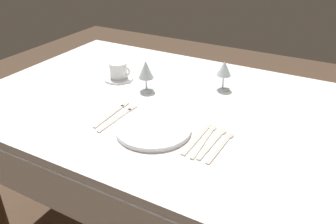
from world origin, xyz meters
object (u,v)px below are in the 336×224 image
at_px(wine_glass_centre, 146,71).
at_px(dinner_plate, 152,129).
at_px(coffee_cup_left, 119,70).
at_px(dinner_knife, 196,140).
at_px(fork_inner, 113,113).
at_px(wine_glass_left, 224,70).
at_px(fork_outer, 119,117).
at_px(spoon_soup, 207,137).
at_px(spoon_tea, 223,144).
at_px(spoon_dessert, 215,140).

bearing_deg(wine_glass_centre, dinner_plate, -54.75).
bearing_deg(coffee_cup_left, dinner_knife, -29.22).
bearing_deg(fork_inner, coffee_cup_left, 121.67).
bearing_deg(wine_glass_left, dinner_plate, -102.33).
bearing_deg(coffee_cup_left, fork_outer, -54.26).
distance_m(spoon_soup, spoon_tea, 0.07).
relative_size(dinner_plate, spoon_dessert, 1.28).
xyz_separation_m(spoon_dessert, spoon_tea, (0.03, -0.01, 0.00)).
bearing_deg(coffee_cup_left, spoon_tea, -23.99).
relative_size(dinner_plate, spoon_soup, 1.20).
xyz_separation_m(dinner_plate, spoon_tea, (0.26, 0.04, -0.01)).
xyz_separation_m(fork_outer, coffee_cup_left, (-0.22, 0.31, 0.05)).
xyz_separation_m(spoon_tea, coffee_cup_left, (-0.64, 0.29, 0.05)).
bearing_deg(wine_glass_centre, coffee_cup_left, 165.33).
height_order(spoon_dessert, wine_glass_centre, wine_glass_centre).
xyz_separation_m(wine_glass_centre, wine_glass_left, (0.30, 0.18, -0.00)).
height_order(fork_inner, spoon_dessert, spoon_dessert).
xyz_separation_m(spoon_soup, spoon_tea, (0.07, -0.01, 0.00)).
distance_m(coffee_cup_left, wine_glass_left, 0.50).
distance_m(dinner_knife, spoon_tea, 0.10).
distance_m(dinner_plate, spoon_soup, 0.20).
distance_m(fork_outer, wine_glass_centre, 0.28).
bearing_deg(fork_outer, fork_inner, 160.80).
relative_size(fork_outer, coffee_cup_left, 2.10).
relative_size(dinner_plate, fork_outer, 1.20).
bearing_deg(spoon_tea, wine_glass_left, 110.80).
distance_m(fork_outer, spoon_dessert, 0.39).
bearing_deg(spoon_tea, spoon_dessert, 164.53).
distance_m(dinner_plate, fork_inner, 0.21).
height_order(spoon_dessert, spoon_tea, same).
xyz_separation_m(fork_inner, wine_glass_left, (0.30, 0.43, 0.09)).
distance_m(fork_inner, spoon_tea, 0.46).
relative_size(fork_outer, dinner_knife, 1.05).
distance_m(spoon_soup, spoon_dessert, 0.03).
bearing_deg(coffee_cup_left, spoon_soup, -25.51).
height_order(spoon_tea, wine_glass_centre, wine_glass_centre).
bearing_deg(fork_inner, wine_glass_left, 54.47).
distance_m(spoon_tea, wine_glass_centre, 0.52).
relative_size(fork_inner, coffee_cup_left, 2.06).
bearing_deg(dinner_plate, fork_outer, 172.82).
height_order(fork_outer, coffee_cup_left, coffee_cup_left).
bearing_deg(dinner_knife, spoon_soup, 50.98).
xyz_separation_m(spoon_dessert, coffee_cup_left, (-0.61, 0.28, 0.05)).
bearing_deg(spoon_tea, fork_outer, -177.15).
distance_m(fork_inner, spoon_dessert, 0.43).
distance_m(fork_outer, coffee_cup_left, 0.38).
xyz_separation_m(spoon_dessert, wine_glass_centre, (-0.42, 0.23, 0.09)).
height_order(spoon_soup, wine_glass_left, wine_glass_left).
height_order(spoon_dessert, wine_glass_left, wine_glass_left).
distance_m(spoon_tea, wine_glass_left, 0.46).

